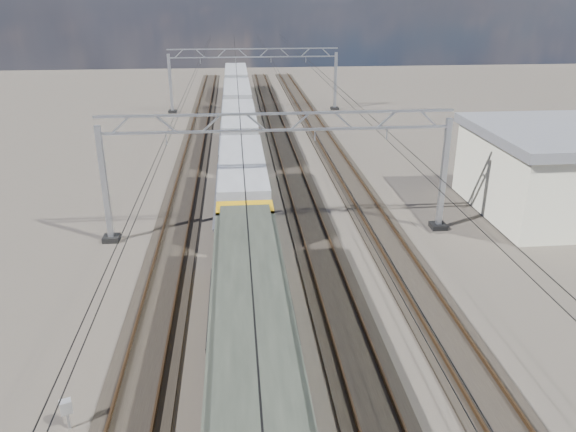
{
  "coord_description": "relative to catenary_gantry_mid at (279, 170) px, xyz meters",
  "views": [
    {
      "loc": [
        -2.29,
        -25.72,
        13.15
      ],
      "look_at": [
        0.23,
        0.85,
        2.4
      ],
      "focal_mm": 35.0,
      "sensor_mm": 36.0,
      "label": 1
    }
  ],
  "objects": [
    {
      "name": "hopper_wagon_third",
      "position": [
        -2.0,
        31.53,
        -1.67
      ],
      "size": [
        3.38,
        13.0,
        3.25
      ],
      "color": "black",
      "rests_on": "ground"
    },
    {
      "name": "track_inner_east",
      "position": [
        2.0,
        -4.0,
        -3.83
      ],
      "size": [
        2.6,
        140.0,
        0.3
      ],
      "color": "black",
      "rests_on": "ground"
    },
    {
      "name": "trackside_cabinet",
      "position": [
        -7.98,
        -14.86,
        -3.08
      ],
      "size": [
        0.44,
        0.38,
        1.1
      ],
      "rotation": [
        0.0,
        0.0,
        0.35
      ],
      "color": "#9B9FA9",
      "rests_on": "ground"
    },
    {
      "name": "ground",
      "position": [
        -0.0,
        -4.0,
        -3.91
      ],
      "size": [
        160.0,
        160.0,
        0.0
      ],
      "primitive_type": "plane",
      "color": "black",
      "rests_on": "ground"
    },
    {
      "name": "locomotive",
      "position": [
        -2.0,
        -14.57,
        -1.58
      ],
      "size": [
        2.76,
        21.1,
        3.62
      ],
      "color": "black",
      "rests_on": "ground"
    },
    {
      "name": "hopper_wagon_mid",
      "position": [
        -2.0,
        17.33,
        -1.67
      ],
      "size": [
        3.38,
        13.0,
        3.25
      ],
      "color": "black",
      "rests_on": "ground"
    },
    {
      "name": "catenary_gantry_far",
      "position": [
        0.0,
        36.0,
        0.0
      ],
      "size": [
        19.9,
        0.9,
        7.11
      ],
      "color": "#9B9FA9",
      "rests_on": "ground"
    },
    {
      "name": "hopper_wagon_fourth",
      "position": [
        -2.0,
        45.73,
        -1.67
      ],
      "size": [
        3.38,
        13.0,
        3.25
      ],
      "color": "black",
      "rests_on": "ground"
    },
    {
      "name": "track_outer_east",
      "position": [
        6.0,
        -4.0,
        -3.83
      ],
      "size": [
        2.6,
        140.0,
        0.3
      ],
      "color": "black",
      "rests_on": "ground"
    },
    {
      "name": "catenary_gantry_mid",
      "position": [
        0.0,
        0.0,
        0.0
      ],
      "size": [
        19.9,
        0.9,
        7.11
      ],
      "color": "#9B9FA9",
      "rests_on": "ground"
    },
    {
      "name": "hopper_wagon_lead",
      "position": [
        -2.0,
        3.13,
        -1.67
      ],
      "size": [
        3.38,
        13.0,
        3.25
      ],
      "color": "black",
      "rests_on": "ground"
    },
    {
      "name": "overhead_wires",
      "position": [
        -0.0,
        4.0,
        1.84
      ],
      "size": [
        12.03,
        140.0,
        0.53
      ],
      "color": "black",
      "rests_on": "ground"
    },
    {
      "name": "track_loco",
      "position": [
        -2.0,
        -4.0,
        -3.83
      ],
      "size": [
        2.6,
        140.0,
        0.3
      ],
      "color": "black",
      "rests_on": "ground"
    },
    {
      "name": "track_outer_west",
      "position": [
        -6.0,
        -4.0,
        -3.83
      ],
      "size": [
        2.6,
        140.0,
        0.3
      ],
      "color": "black",
      "rests_on": "ground"
    }
  ]
}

